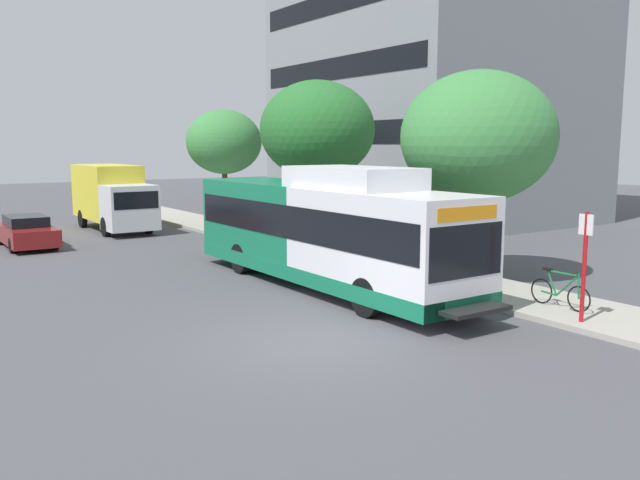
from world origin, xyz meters
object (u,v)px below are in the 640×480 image
street_tree_far_block (224,142)px  parked_car_far_lane (27,232)px  bicycle_parked (560,291)px  street_tree_mid_block (317,130)px  transit_bus (324,231)px  box_truck_background (112,196)px  street_tree_near_stop (478,137)px  bus_stop_sign_pole (585,258)px

street_tree_far_block → parked_car_far_lane: 11.14m
bicycle_parked → parked_car_far_lane: size_ratio=0.39×
street_tree_mid_block → street_tree_far_block: bearing=89.4°
transit_bus → box_truck_background: size_ratio=1.75×
transit_bus → box_truck_background: (-1.23, 17.01, 0.04)m
parked_car_far_lane → box_truck_background: (4.71, 3.62, 1.08)m
street_tree_near_stop → street_tree_far_block: street_tree_near_stop is taller
street_tree_mid_block → box_truck_background: 12.12m
bus_stop_sign_pole → street_tree_far_block: bearing=85.3°
bicycle_parked → parked_car_far_lane: (-9.12, 19.37, 0.10)m
street_tree_near_stop → street_tree_mid_block: 8.57m
transit_bus → bicycle_parked: transit_bus is taller
bus_stop_sign_pole → bicycle_parked: (0.75, 1.13, -1.09)m
street_tree_far_block → box_truck_background: size_ratio=0.85×
transit_bus → parked_car_far_lane: 14.69m
transit_bus → street_tree_near_stop: (4.41, -1.92, 2.79)m
parked_car_far_lane → bicycle_parked: bearing=-64.8°
bus_stop_sign_pole → street_tree_near_stop: bearing=69.1°
street_tree_mid_block → street_tree_far_block: street_tree_mid_block is taller
transit_bus → street_tree_far_block: 16.40m
street_tree_mid_block → box_truck_background: size_ratio=0.96×
transit_bus → parked_car_far_lane: bearing=113.9°
bicycle_parked → street_tree_far_block: size_ratio=0.30×
street_tree_near_stop → parked_car_far_lane: size_ratio=1.42×
bicycle_parked → street_tree_far_block: bearing=87.0°
street_tree_near_stop → street_tree_far_block: bearing=90.3°
bicycle_parked → street_tree_far_block: street_tree_far_block is taller
street_tree_mid_block → transit_bus: bearing=-122.4°
street_tree_far_block → parked_car_far_lane: bearing=-167.9°
bicycle_parked → box_truck_background: (-4.41, 22.98, 1.18)m
bus_stop_sign_pole → street_tree_mid_block: 14.23m
street_tree_far_block → street_tree_near_stop: bearing=-89.7°
bus_stop_sign_pole → box_truck_background: box_truck_background is taller
bus_stop_sign_pole → street_tree_far_block: (1.88, 22.69, 2.76)m
street_tree_far_block → box_truck_background: (-5.55, 1.42, -2.67)m
street_tree_far_block → bus_stop_sign_pole: bearing=-94.7°
street_tree_near_stop → street_tree_far_block: 17.51m
transit_bus → street_tree_far_block: (4.31, 15.59, 2.71)m
bicycle_parked → transit_bus: bearing=118.0°
street_tree_mid_block → street_tree_near_stop: bearing=-88.7°
parked_car_far_lane → bus_stop_sign_pole: bearing=-67.8°
transit_bus → bicycle_parked: 6.86m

